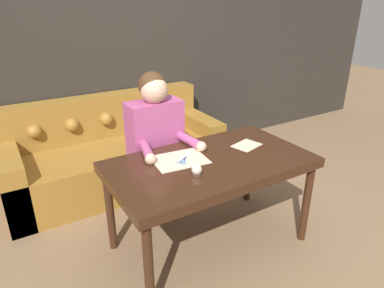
% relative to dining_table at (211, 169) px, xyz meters
% --- Properties ---
extents(ground_plane, '(16.00, 16.00, 0.00)m').
position_rel_dining_table_xyz_m(ground_plane, '(-0.00, -0.06, -0.66)').
color(ground_plane, '#846647').
extents(wall_back, '(8.00, 0.06, 2.60)m').
position_rel_dining_table_xyz_m(wall_back, '(-0.00, 1.76, 0.64)').
color(wall_back, '#2D2823').
rests_on(wall_back, ground_plane).
extents(dining_table, '(1.46, 0.81, 0.73)m').
position_rel_dining_table_xyz_m(dining_table, '(0.00, 0.00, 0.00)').
color(dining_table, '#381E11').
rests_on(dining_table, ground_plane).
extents(couch, '(2.11, 0.87, 0.88)m').
position_rel_dining_table_xyz_m(couch, '(-0.29, 1.33, -0.35)').
color(couch, olive).
rests_on(couch, ground_plane).
extents(person, '(0.50, 0.57, 1.28)m').
position_rel_dining_table_xyz_m(person, '(-0.17, 0.55, 0.01)').
color(person, '#33281E').
rests_on(person, ground_plane).
extents(pattern_paper_main, '(0.41, 0.33, 0.00)m').
position_rel_dining_table_xyz_m(pattern_paper_main, '(-0.19, 0.12, 0.07)').
color(pattern_paper_main, beige).
rests_on(pattern_paper_main, dining_table).
extents(pattern_paper_offcut, '(0.25, 0.21, 0.00)m').
position_rel_dining_table_xyz_m(pattern_paper_offcut, '(0.39, 0.07, 0.07)').
color(pattern_paper_offcut, beige).
rests_on(pattern_paper_offcut, dining_table).
extents(scissors, '(0.22, 0.20, 0.01)m').
position_rel_dining_table_xyz_m(scissors, '(-0.17, 0.10, 0.08)').
color(scissors, silver).
rests_on(scissors, dining_table).
extents(pin_cushion, '(0.07, 0.07, 0.07)m').
position_rel_dining_table_xyz_m(pin_cushion, '(-0.20, -0.13, 0.11)').
color(pin_cushion, '#4C3828').
rests_on(pin_cushion, dining_table).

